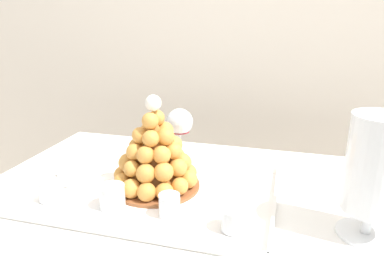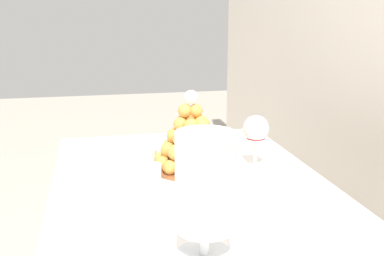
{
  "view_description": "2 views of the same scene",
  "coord_description": "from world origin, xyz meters",
  "px_view_note": "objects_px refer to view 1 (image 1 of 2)",
  "views": [
    {
      "loc": [
        0.13,
        -0.78,
        1.24
      ],
      "look_at": [
        -0.09,
        0.02,
        0.98
      ],
      "focal_mm": 33.61,
      "sensor_mm": 36.0,
      "label": 1
    },
    {
      "loc": [
        1.13,
        -0.26,
        1.29
      ],
      "look_at": [
        -0.02,
        -0.02,
        0.98
      ],
      "focal_mm": 43.21,
      "sensor_mm": 36.0,
      "label": 2
    }
  ],
  "objects_px": {
    "croquembouche": "(155,155)",
    "creme_brulee_ramekin": "(76,175)",
    "dessert_cup_centre": "(170,206)",
    "dessert_cup_mid_right": "(234,220)",
    "serving_tray": "(155,193)",
    "dessert_cup_mid_left": "(112,197)",
    "wine_glass": "(180,124)",
    "dessert_cup_left": "(50,191)",
    "macaron_goblet": "(376,167)"
  },
  "relations": [
    {
      "from": "croquembouche",
      "to": "creme_brulee_ramekin",
      "type": "relative_size",
      "value": 2.41
    },
    {
      "from": "dessert_cup_centre",
      "to": "dessert_cup_mid_right",
      "type": "height_order",
      "value": "dessert_cup_centre"
    },
    {
      "from": "serving_tray",
      "to": "creme_brulee_ramekin",
      "type": "distance_m",
      "value": 0.23
    },
    {
      "from": "dessert_cup_centre",
      "to": "dessert_cup_mid_right",
      "type": "bearing_deg",
      "value": -5.58
    },
    {
      "from": "croquembouche",
      "to": "dessert_cup_mid_left",
      "type": "distance_m",
      "value": 0.15
    },
    {
      "from": "croquembouche",
      "to": "dessert_cup_mid_right",
      "type": "distance_m",
      "value": 0.28
    },
    {
      "from": "wine_glass",
      "to": "serving_tray",
      "type": "bearing_deg",
      "value": -88.54
    },
    {
      "from": "dessert_cup_centre",
      "to": "creme_brulee_ramekin",
      "type": "distance_m",
      "value": 0.32
    },
    {
      "from": "dessert_cup_mid_right",
      "to": "creme_brulee_ramekin",
      "type": "distance_m",
      "value": 0.47
    },
    {
      "from": "dessert_cup_left",
      "to": "dessert_cup_centre",
      "type": "relative_size",
      "value": 0.98
    },
    {
      "from": "serving_tray",
      "to": "croquembouche",
      "type": "xyz_separation_m",
      "value": [
        -0.01,
        0.03,
        0.09
      ]
    },
    {
      "from": "dessert_cup_left",
      "to": "wine_glass",
      "type": "xyz_separation_m",
      "value": [
        0.23,
        0.34,
        0.09
      ]
    },
    {
      "from": "dessert_cup_centre",
      "to": "wine_glass",
      "type": "height_order",
      "value": "wine_glass"
    },
    {
      "from": "dessert_cup_left",
      "to": "wine_glass",
      "type": "bearing_deg",
      "value": 56.5
    },
    {
      "from": "dessert_cup_centre",
      "to": "wine_glass",
      "type": "xyz_separation_m",
      "value": [
        -0.08,
        0.33,
        0.09
      ]
    },
    {
      "from": "dessert_cup_left",
      "to": "dessert_cup_mid_left",
      "type": "distance_m",
      "value": 0.16
    },
    {
      "from": "macaron_goblet",
      "to": "wine_glass",
      "type": "bearing_deg",
      "value": 150.19
    },
    {
      "from": "dessert_cup_left",
      "to": "dessert_cup_mid_left",
      "type": "xyz_separation_m",
      "value": [
        0.16,
        0.01,
        0.0
      ]
    },
    {
      "from": "dessert_cup_mid_left",
      "to": "dessert_cup_mid_right",
      "type": "xyz_separation_m",
      "value": [
        0.29,
        -0.02,
        -0.0
      ]
    },
    {
      "from": "wine_glass",
      "to": "dessert_cup_mid_left",
      "type": "bearing_deg",
      "value": -100.69
    },
    {
      "from": "dessert_cup_left",
      "to": "creme_brulee_ramekin",
      "type": "xyz_separation_m",
      "value": [
        -0.0,
        0.11,
        -0.01
      ]
    },
    {
      "from": "dessert_cup_left",
      "to": "dessert_cup_centre",
      "type": "distance_m",
      "value": 0.3
    },
    {
      "from": "dessert_cup_mid_right",
      "to": "croquembouche",
      "type": "bearing_deg",
      "value": 148.22
    },
    {
      "from": "croquembouche",
      "to": "wine_glass",
      "type": "height_order",
      "value": "croquembouche"
    },
    {
      "from": "dessert_cup_mid_left",
      "to": "dessert_cup_left",
      "type": "bearing_deg",
      "value": -177.0
    },
    {
      "from": "croquembouche",
      "to": "wine_glass",
      "type": "distance_m",
      "value": 0.21
    },
    {
      "from": "dessert_cup_left",
      "to": "serving_tray",
      "type": "bearing_deg",
      "value": 24.85
    },
    {
      "from": "dessert_cup_mid_right",
      "to": "dessert_cup_centre",
      "type": "bearing_deg",
      "value": 174.42
    },
    {
      "from": "dessert_cup_left",
      "to": "macaron_goblet",
      "type": "bearing_deg",
      "value": 4.65
    },
    {
      "from": "croquembouche",
      "to": "dessert_cup_centre",
      "type": "distance_m",
      "value": 0.16
    },
    {
      "from": "creme_brulee_ramekin",
      "to": "wine_glass",
      "type": "bearing_deg",
      "value": 45.09
    },
    {
      "from": "dessert_cup_left",
      "to": "macaron_goblet",
      "type": "height_order",
      "value": "macaron_goblet"
    },
    {
      "from": "serving_tray",
      "to": "creme_brulee_ramekin",
      "type": "relative_size",
      "value": 5.93
    },
    {
      "from": "dessert_cup_mid_left",
      "to": "dessert_cup_mid_right",
      "type": "distance_m",
      "value": 0.29
    },
    {
      "from": "croquembouche",
      "to": "macaron_goblet",
      "type": "relative_size",
      "value": 0.94
    },
    {
      "from": "dessert_cup_centre",
      "to": "macaron_goblet",
      "type": "relative_size",
      "value": 0.2
    },
    {
      "from": "dessert_cup_centre",
      "to": "dessert_cup_mid_right",
      "type": "xyz_separation_m",
      "value": [
        0.15,
        -0.01,
        -0.0
      ]
    },
    {
      "from": "dessert_cup_mid_right",
      "to": "creme_brulee_ramekin",
      "type": "relative_size",
      "value": 0.54
    },
    {
      "from": "croquembouche",
      "to": "wine_glass",
      "type": "relative_size",
      "value": 1.46
    },
    {
      "from": "serving_tray",
      "to": "croquembouche",
      "type": "distance_m",
      "value": 0.1
    },
    {
      "from": "dessert_cup_mid_left",
      "to": "dessert_cup_centre",
      "type": "xyz_separation_m",
      "value": [
        0.14,
        -0.0,
        -0.0
      ]
    },
    {
      "from": "macaron_goblet",
      "to": "serving_tray",
      "type": "bearing_deg",
      "value": 174.27
    },
    {
      "from": "dessert_cup_mid_left",
      "to": "dessert_cup_centre",
      "type": "distance_m",
      "value": 0.14
    },
    {
      "from": "dessert_cup_left",
      "to": "dessert_cup_mid_right",
      "type": "xyz_separation_m",
      "value": [
        0.45,
        -0.01,
        -0.0
      ]
    },
    {
      "from": "dessert_cup_mid_right",
      "to": "dessert_cup_left",
      "type": "bearing_deg",
      "value": 179.17
    },
    {
      "from": "dessert_cup_left",
      "to": "macaron_goblet",
      "type": "xyz_separation_m",
      "value": [
        0.72,
        0.06,
        0.12
      ]
    },
    {
      "from": "macaron_goblet",
      "to": "dessert_cup_left",
      "type": "bearing_deg",
      "value": -175.35
    },
    {
      "from": "dessert_cup_mid_right",
      "to": "macaron_goblet",
      "type": "height_order",
      "value": "macaron_goblet"
    },
    {
      "from": "dessert_cup_centre",
      "to": "dessert_cup_left",
      "type": "bearing_deg",
      "value": -178.51
    },
    {
      "from": "dessert_cup_centre",
      "to": "dessert_cup_mid_left",
      "type": "bearing_deg",
      "value": 179.75
    }
  ]
}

